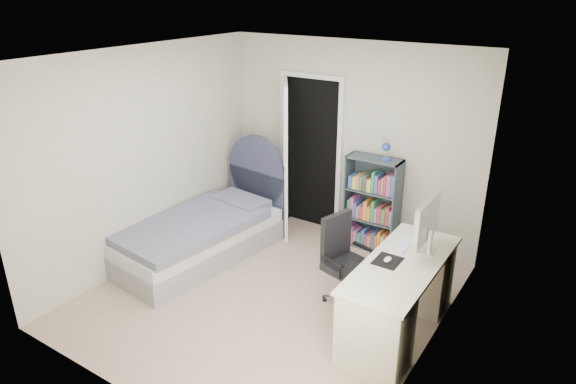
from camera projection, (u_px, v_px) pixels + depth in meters
The scene contains 8 objects.
room_shell at pixel (267, 187), 5.04m from camera, with size 3.50×3.70×2.60m.
door at pixel (295, 155), 6.66m from camera, with size 0.92×0.70×2.06m.
bed at pixel (204, 232), 6.24m from camera, with size 1.22×2.21×1.30m.
nightstand at pixel (247, 194), 7.15m from camera, with size 0.38×0.38×0.57m.
floor_lamp at pixel (284, 184), 7.10m from camera, with size 0.18×0.18×1.27m.
bookcase at pixel (373, 207), 6.31m from camera, with size 0.66×0.28×1.40m.
desk at pixel (400, 294), 4.77m from camera, with size 0.63×1.57×1.28m.
office_chair at pixel (344, 256), 5.21m from camera, with size 0.53×0.55×0.96m.
Camera 1 is at (2.72, -3.81, 3.11)m, focal length 32.00 mm.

